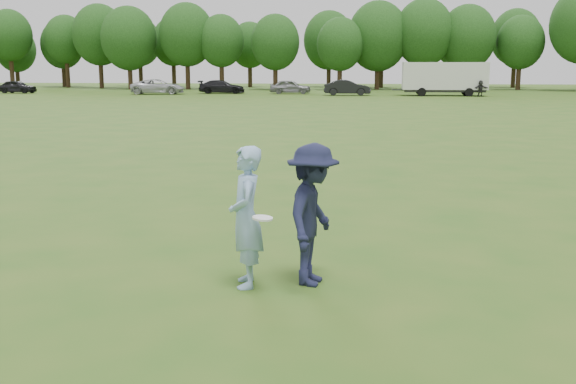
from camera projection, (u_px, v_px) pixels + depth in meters
The scene contains 12 objects.
ground at pixel (243, 295), 8.78m from camera, with size 200.00×200.00×0.00m, color #2C5718.
thrower at pixel (246, 217), 9.00m from camera, with size 0.70×0.46×1.91m, color #90B4DE.
defender at pixel (313, 215), 9.09m from camera, with size 1.25×0.72×1.94m, color #191C37.
player_far_d at pixel (481, 88), 63.22m from camera, with size 1.42×0.45×1.53m, color #242424.
car_a at pixel (17, 87), 70.98m from camera, with size 1.61×4.00×1.36m, color black.
car_c at pixel (158, 87), 68.48m from camera, with size 2.50×5.43×1.51m, color #B7B7BC.
car_d at pixel (222, 87), 70.00m from camera, with size 1.94×4.78×1.39m, color black.
car_e at pixel (290, 87), 69.24m from camera, with size 1.71×4.24×1.45m, color slate.
car_f at pixel (347, 88), 65.84m from camera, with size 1.59×4.55×1.50m, color black.
disc_in_play at pixel (262, 218), 8.64m from camera, with size 0.31×0.31×0.05m.
cargo_trailer at pixel (445, 77), 64.82m from camera, with size 9.00×2.75×3.20m.
treeline at pixel (378, 37), 82.36m from camera, with size 130.35×18.39×11.74m.
Camera 1 is at (1.54, -8.26, 2.96)m, focal length 42.00 mm.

